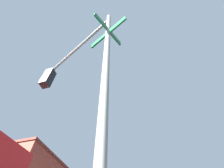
{
  "coord_description": "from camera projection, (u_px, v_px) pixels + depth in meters",
  "views": [
    {
      "loc": [
        -8.21,
        -7.91,
        0.91
      ],
      "look_at": [
        -5.61,
        -7.19,
        4.3
      ],
      "focal_mm": 24.48,
      "sensor_mm": 36.0,
      "label": 1
    }
  ],
  "objects": [
    {
      "name": "traffic_signal_near",
      "position": [
        72.0,
        68.0,
        3.99
      ],
      "size": [
        1.78,
        3.27,
        6.05
      ],
      "color": "slate",
      "rests_on": "ground_plane"
    }
  ]
}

